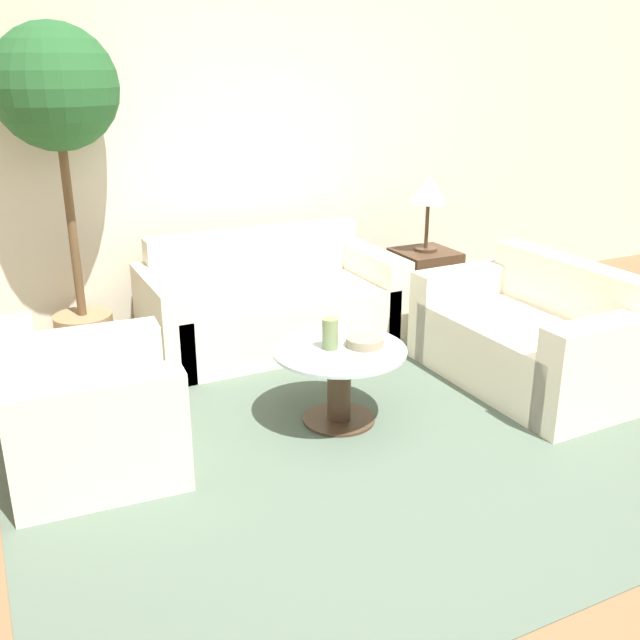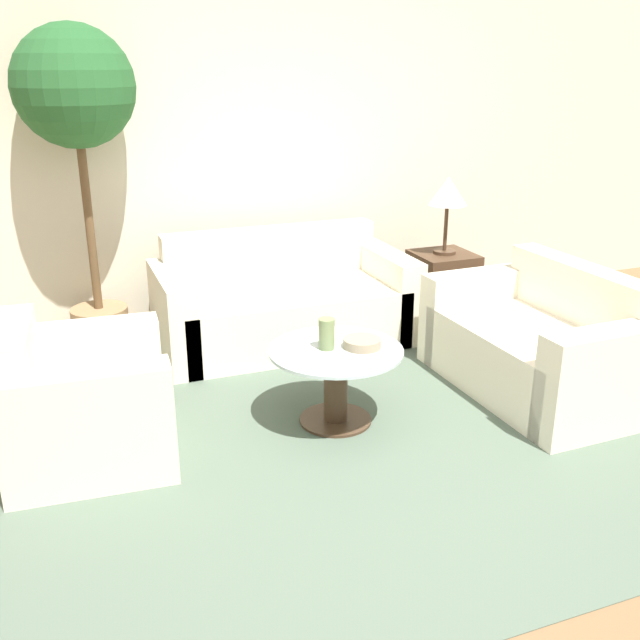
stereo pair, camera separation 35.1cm
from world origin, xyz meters
The scene contains 12 objects.
ground_plane centered at (0.00, 0.00, 0.00)m, with size 14.00×14.00×0.00m, color brown.
wall_back centered at (0.00, 2.82, 1.30)m, with size 10.00×0.06×2.60m.
rug centered at (0.01, 0.83, 0.00)m, with size 3.71×3.57×0.01m.
sofa_main centered at (0.14, 2.19, 0.28)m, with size 1.85×0.89×0.81m.
armchair centered at (-1.39, 0.95, 0.28)m, with size 0.88×0.92×0.77m.
loveseat centered at (1.42, 0.78, 0.28)m, with size 0.88×1.45×0.79m.
coffee_table centered at (0.01, 0.83, 0.30)m, with size 0.77×0.77×0.46m.
side_table centered at (1.47, 2.11, 0.29)m, with size 0.45×0.45×0.57m.
table_lamp centered at (1.47, 2.11, 1.04)m, with size 0.30×0.30×0.60m.
potted_plant centered at (-1.15, 2.48, 1.68)m, with size 0.80×0.80×2.24m.
vase centered at (-0.03, 0.85, 0.55)m, with size 0.09×0.09×0.18m.
bowl centered at (0.16, 0.80, 0.49)m, with size 0.22×0.22×0.05m.
Camera 1 is at (-1.74, -2.48, 1.99)m, focal length 40.00 mm.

